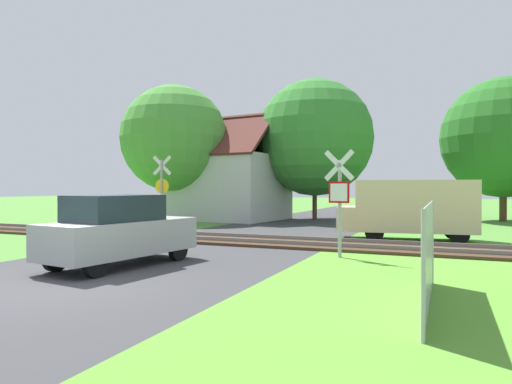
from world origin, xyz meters
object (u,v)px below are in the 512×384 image
tree_left (174,139)px  parked_car (119,230)px  crossing_sign_far (162,188)px  house (228,185)px  tree_far (503,138)px  fence_panel (429,255)px  mail_truck (410,207)px  tree_center (315,138)px  stop_sign_near (339,196)px

tree_left → parked_car: tree_left is taller
crossing_sign_far → house: (-0.89, 8.43, 0.18)m
tree_far → fence_panel: (-3.26, -21.81, -4.00)m
tree_left → house: bearing=36.0°
mail_truck → parked_car: 10.74m
mail_truck → tree_left: bearing=61.2°
tree_far → tree_center: 10.83m
house → parked_car: (4.96, -16.18, -1.26)m
stop_sign_near → tree_left: (-12.40, 10.74, 3.20)m
parked_car → fence_panel: parked_car is taller
fence_panel → house: bearing=35.2°
stop_sign_near → house: size_ratio=0.42×
tree_far → stop_sign_near: bearing=-108.6°
stop_sign_near → parked_car: stop_sign_near is taller
crossing_sign_far → parked_car: crossing_sign_far is taller
tree_far → tree_left: (-18.17, -6.42, 0.07)m
tree_left → mail_truck: tree_left is taller
house → tree_far: bearing=23.2°
tree_far → crossing_sign_far: bearing=-138.5°
stop_sign_near → parked_car: size_ratio=0.72×
house → parked_car: size_ratio=1.74×
crossing_sign_far → tree_left: (-3.55, 6.50, 2.95)m
house → tree_left: (-2.66, -1.93, 2.77)m
crossing_sign_far → tree_center: (4.16, 10.13, 3.04)m
crossing_sign_far → tree_left: size_ratio=0.42×
mail_truck → parked_car: (-6.28, -8.71, -0.34)m
tree_left → mail_truck: bearing=-21.7°
house → tree_left: bearing=-136.9°
tree_far → parked_car: (-10.55, -20.67, -3.95)m
house → tree_center: size_ratio=0.85×
house → tree_center: 6.05m
tree_left → fence_panel: tree_left is taller
stop_sign_near → tree_center: tree_center is taller
house → tree_far: 16.37m
tree_left → crossing_sign_far: bearing=-61.3°
crossing_sign_far → fence_panel: size_ratio=0.86×
tree_far → mail_truck: (-4.28, -11.95, -3.61)m
tree_far → tree_center: bearing=-165.0°
parked_car → tree_center: bearing=97.8°
tree_far → mail_truck: 13.20m
tree_left → parked_car: bearing=-61.9°
parked_car → fence_panel: (7.29, -1.14, -0.04)m
fence_panel → mail_truck: bearing=5.8°
tree_center → tree_left: bearing=-154.8°
parked_car → mail_truck: bearing=62.3°
crossing_sign_far → house: house is taller
house → tree_left: tree_left is taller
crossing_sign_far → tree_center: tree_center is taller
stop_sign_near → house: bearing=-44.5°
house → parked_car: bearing=-65.9°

